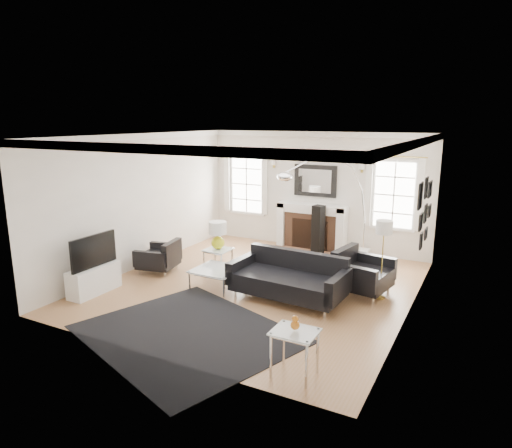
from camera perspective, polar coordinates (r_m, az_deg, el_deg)
The scene contains 25 objects.
floor at distance 8.73m, azimuth 0.20°, elevation -7.71°, with size 6.00×6.00×0.00m, color #A17043.
back_wall at distance 11.04m, azimuth 7.45°, elevation 4.12°, with size 5.50×0.04×2.80m, color beige.
front_wall at distance 5.92m, azimuth -13.39°, elevation -3.94°, with size 5.50×0.04×2.80m, color beige.
left_wall at distance 9.89m, azimuth -14.08°, elevation 2.80°, with size 0.04×6.00×2.80m, color beige.
right_wall at distance 7.50m, azimuth 19.17°, elevation -0.74°, with size 0.04×6.00×2.80m, color beige.
ceiling at distance 8.17m, azimuth 0.21°, elevation 10.99°, with size 5.50×6.00×0.02m, color white.
crown_molding at distance 8.17m, azimuth 0.21°, elevation 10.57°, with size 5.50×6.00×0.12m, color white.
fireplace at distance 11.01m, azimuth 6.93°, elevation -0.44°, with size 1.70×0.69×1.11m.
mantel_mirror at distance 10.96m, azimuth 7.40°, elevation 5.38°, with size 1.05×0.07×0.75m.
window_left at distance 11.75m, azimuth -1.15°, elevation 5.05°, with size 1.24×0.15×1.62m.
window_right at distance 10.49m, azimuth 16.87°, elevation 3.52°, with size 1.24×0.15×1.62m.
gallery_wall at distance 8.74m, azimuth 20.36°, elevation 1.94°, with size 0.04×1.73×1.29m.
tv_unit at distance 8.77m, azimuth -19.58°, elevation -6.11°, with size 0.35×1.00×1.09m.
area_rug at distance 6.97m, azimuth -8.58°, elevation -13.42°, with size 2.96×2.47×0.01m, color black.
sofa at distance 8.04m, azimuth 4.22°, elevation -6.89°, with size 2.07×1.04×0.66m.
armchair_left at distance 9.60m, azimuth -11.84°, elevation -4.12°, with size 0.87×0.94×0.55m.
armchair_right at distance 8.47m, azimuth 12.89°, elevation -6.06°, with size 1.03×1.11×0.66m.
coffee_table at distance 8.56m, azimuth -4.87°, elevation -5.79°, with size 0.82×0.82×0.37m.
side_table_left at distance 9.22m, azimuth -4.75°, elevation -3.77°, with size 0.49×0.49×0.54m.
nesting_table at distance 5.72m, azimuth 4.86°, elevation -14.28°, with size 0.54×0.45×0.60m.
gourd_lamp at distance 9.11m, azimuth -4.80°, elevation -1.18°, with size 0.35×0.35×0.57m.
orange_vase at distance 5.62m, azimuth 4.91°, elevation -12.29°, with size 0.11×0.11×0.18m.
arc_floor_lamp at distance 9.96m, azimuth 8.74°, elevation 2.56°, with size 1.71×1.58×2.42m.
stick_floor_lamp at distance 8.08m, azimuth 15.71°, elevation -0.88°, with size 0.28×0.28×1.41m.
speaker_tower at distance 10.59m, azimuth 7.77°, elevation -0.79°, with size 0.23×0.23×1.16m, color black.
Camera 1 is at (3.78, -7.24, 3.10)m, focal length 32.00 mm.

